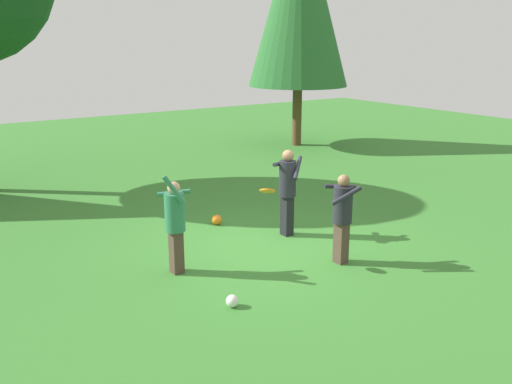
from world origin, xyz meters
The scene contains 7 objects.
ground_plane centered at (0.00, 0.00, 0.00)m, with size 40.00×40.00×0.00m, color #387A2D.
person_thrower centered at (-2.05, -0.09, 0.95)m, with size 0.62×0.63×1.77m.
person_catcher centered at (0.58, -1.32, 0.96)m, with size 0.70×0.67×1.62m.
person_bystander centered at (0.64, 0.37, 1.05)m, with size 0.76×0.75×1.76m.
frisbee centered at (-0.62, -0.73, 1.38)m, with size 0.37×0.36×0.15m.
ball_orange centered at (-0.23, 1.71, 0.11)m, with size 0.22×0.22×0.22m, color orange.
ball_white centered at (-1.92, -1.71, 0.10)m, with size 0.19×0.19×0.19m, color white.
Camera 1 is at (-5.78, -8.16, 3.87)m, focal length 38.85 mm.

